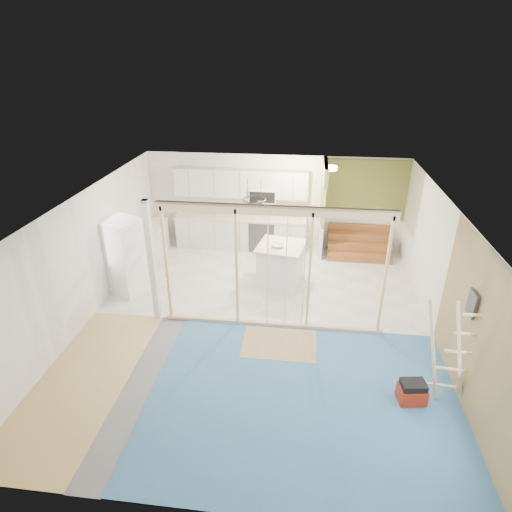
# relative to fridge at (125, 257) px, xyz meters

# --- Properties ---
(room) EXTENTS (7.01, 8.01, 2.61)m
(room) POSITION_rel_fridge_xyz_m (3.11, -0.99, 0.42)
(room) COLOR slate
(room) RESTS_ON ground
(floor_overlays) EXTENTS (7.00, 8.00, 0.03)m
(floor_overlays) POSITION_rel_fridge_xyz_m (3.18, -0.93, -0.87)
(floor_overlays) COLOR beige
(floor_overlays) RESTS_ON room
(stud_frame) EXTENTS (4.66, 0.14, 2.60)m
(stud_frame) POSITION_rel_fridge_xyz_m (2.84, -0.99, 0.72)
(stud_frame) COLOR #E5BF8C
(stud_frame) RESTS_ON room
(base_cabinets) EXTENTS (4.45, 2.24, 0.93)m
(base_cabinets) POSITION_rel_fridge_xyz_m (1.50, 2.37, -0.42)
(base_cabinets) COLOR silver
(base_cabinets) RESTS_ON room
(upper_cabinets) EXTENTS (3.60, 0.41, 0.85)m
(upper_cabinets) POSITION_rel_fridge_xyz_m (2.27, 2.82, 0.94)
(upper_cabinets) COLOR silver
(upper_cabinets) RESTS_ON room
(green_partition) EXTENTS (2.25, 1.51, 2.60)m
(green_partition) POSITION_rel_fridge_xyz_m (5.16, 2.67, 0.06)
(green_partition) COLOR olive
(green_partition) RESTS_ON room
(pot_rack) EXTENTS (0.52, 0.52, 0.72)m
(pot_rack) POSITION_rel_fridge_xyz_m (2.81, 0.90, 1.11)
(pot_rack) COLOR black
(pot_rack) RESTS_ON room
(sheathing_panel) EXTENTS (0.02, 4.00, 2.60)m
(sheathing_panel) POSITION_rel_fridge_xyz_m (6.59, -2.99, 0.42)
(sheathing_panel) COLOR #A48559
(sheathing_panel) RESTS_ON room
(electrical_panel) EXTENTS (0.04, 0.30, 0.40)m
(electrical_panel) POSITION_rel_fridge_xyz_m (6.54, -2.39, 0.77)
(electrical_panel) COLOR #3D3C42
(electrical_panel) RESTS_ON room
(ceiling_light) EXTENTS (0.32, 0.32, 0.08)m
(ceiling_light) POSITION_rel_fridge_xyz_m (4.51, 2.01, 1.66)
(ceiling_light) COLOR #FFEABF
(ceiling_light) RESTS_ON room
(fridge) EXTENTS (1.02, 0.98, 1.77)m
(fridge) POSITION_rel_fridge_xyz_m (0.00, 0.00, 0.00)
(fridge) COLOR white
(fridge) RESTS_ON room
(island) EXTENTS (1.20, 1.20, 1.02)m
(island) POSITION_rel_fridge_xyz_m (3.45, 0.76, -0.38)
(island) COLOR white
(island) RESTS_ON room
(bowl) EXTENTS (0.26, 0.26, 0.06)m
(bowl) POSITION_rel_fridge_xyz_m (3.38, 0.67, 0.17)
(bowl) COLOR white
(bowl) RESTS_ON island
(soap_bottle_a) EXTENTS (0.14, 0.14, 0.27)m
(soap_bottle_a) POSITION_rel_fridge_xyz_m (1.51, 2.73, 0.18)
(soap_bottle_a) COLOR #A9B1BD
(soap_bottle_a) RESTS_ON base_cabinets
(soap_bottle_b) EXTENTS (0.10, 0.10, 0.21)m
(soap_bottle_b) POSITION_rel_fridge_xyz_m (3.81, 2.77, 0.15)
(soap_bottle_b) COLOR silver
(soap_bottle_b) RESTS_ON base_cabinets
(toolbox) EXTENTS (0.46, 0.37, 0.40)m
(toolbox) POSITION_rel_fridge_xyz_m (5.81, -2.80, -0.69)
(toolbox) COLOR maroon
(toolbox) RESTS_ON room
(ladder) EXTENTS (0.94, 0.17, 1.77)m
(ladder) POSITION_rel_fridge_xyz_m (6.29, -2.64, 0.02)
(ladder) COLOR tan
(ladder) RESTS_ON room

